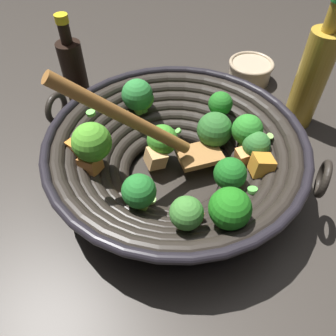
{
  "coord_description": "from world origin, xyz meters",
  "views": [
    {
      "loc": [
        -0.36,
        0.04,
        0.43
      ],
      "look_at": [
        -0.0,
        0.01,
        0.03
      ],
      "focal_mm": 35.31,
      "sensor_mm": 36.0,
      "label": 1
    }
  ],
  "objects_px": {
    "wok": "(176,152)",
    "soy_sauce_bottle": "(75,76)",
    "cooking_oil_bottle": "(312,77)",
    "prep_bowl": "(250,70)"
  },
  "relations": [
    {
      "from": "wok",
      "to": "cooking_oil_bottle",
      "type": "relative_size",
      "value": 1.69
    },
    {
      "from": "soy_sauce_bottle",
      "to": "cooking_oil_bottle",
      "type": "height_order",
      "value": "cooking_oil_bottle"
    },
    {
      "from": "cooking_oil_bottle",
      "to": "wok",
      "type": "bearing_deg",
      "value": 117.84
    },
    {
      "from": "soy_sauce_bottle",
      "to": "prep_bowl",
      "type": "bearing_deg",
      "value": -77.84
    },
    {
      "from": "wok",
      "to": "prep_bowl",
      "type": "bearing_deg",
      "value": -34.25
    },
    {
      "from": "wok",
      "to": "soy_sauce_bottle",
      "type": "bearing_deg",
      "value": 40.76
    },
    {
      "from": "prep_bowl",
      "to": "wok",
      "type": "bearing_deg",
      "value": 145.75
    },
    {
      "from": "soy_sauce_bottle",
      "to": "cooking_oil_bottle",
      "type": "relative_size",
      "value": 0.8
    },
    {
      "from": "soy_sauce_bottle",
      "to": "prep_bowl",
      "type": "height_order",
      "value": "soy_sauce_bottle"
    },
    {
      "from": "cooking_oil_bottle",
      "to": "soy_sauce_bottle",
      "type": "bearing_deg",
      "value": 80.81
    }
  ]
}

